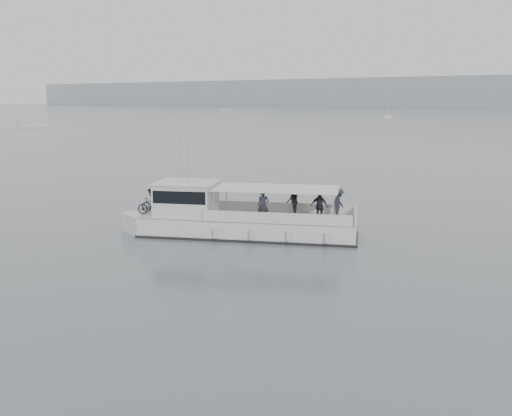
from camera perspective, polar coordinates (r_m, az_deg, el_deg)
The scene contains 3 objects.
ground at distance 31.41m, azimuth -3.55°, elevation -2.72°, with size 1400.00×1400.00×0.00m, color #545C62.
tour_boat at distance 31.25m, azimuth -2.86°, elevation -1.07°, with size 12.88×7.53×5.57m.
moored_fleet at distance 219.60m, azimuth 12.57°, elevation 8.78°, with size 369.41×357.44×10.56m.
Camera 1 is at (18.32, -24.43, 7.37)m, focal length 40.00 mm.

